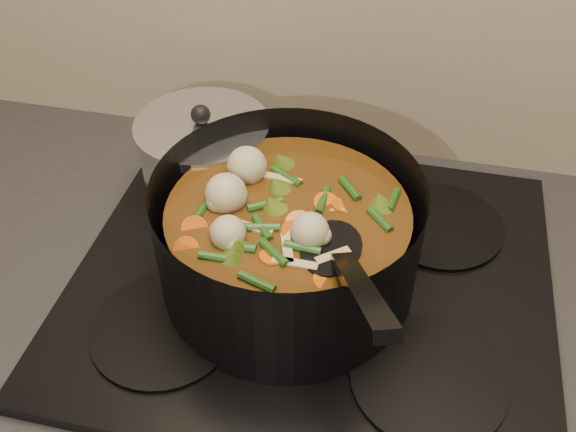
# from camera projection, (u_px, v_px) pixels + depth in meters

# --- Properties ---
(stovetop) EXTENTS (0.62, 0.54, 0.03)m
(stovetop) POSITION_uv_depth(u_px,v_px,m) (312.00, 278.00, 0.86)
(stovetop) COLOR black
(stovetop) RESTS_ON counter
(stockpot) EXTENTS (0.36, 0.43, 0.24)m
(stockpot) POSITION_uv_depth(u_px,v_px,m) (288.00, 239.00, 0.79)
(stockpot) COLOR black
(stockpot) RESTS_ON stovetop
(saucepan) EXTENTS (0.19, 0.19, 0.16)m
(saucepan) POSITION_uv_depth(u_px,v_px,m) (205.00, 159.00, 0.93)
(saucepan) COLOR silver
(saucepan) RESTS_ON stovetop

